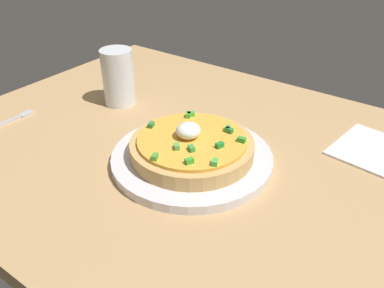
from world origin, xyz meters
TOP-DOWN VIEW (x-y plane):
  - dining_table at (0.00, 0.00)cm, footprint 92.01×71.72cm
  - plate at (3.93, -3.78)cm, footprint 26.98×26.98cm
  - pizza at (3.91, -3.78)cm, footprint 20.52×20.52cm
  - cup_near at (-21.89, 5.51)cm, footprint 6.58×6.58cm
  - fork at (-33.42, -12.74)cm, footprint 1.46×10.70cm
  - napkin at (28.57, 17.59)cm, footprint 15.46×15.46cm

SIDE VIEW (x-z plane):
  - dining_table at x=0.00cm, z-range 0.00..2.89cm
  - napkin at x=28.57cm, z-range 2.89..3.29cm
  - fork at x=-33.42cm, z-range 2.89..3.39cm
  - plate at x=3.93cm, z-range 2.89..4.44cm
  - pizza at x=3.91cm, z-range 3.24..8.83cm
  - cup_near at x=-21.89cm, z-range 2.67..14.42cm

